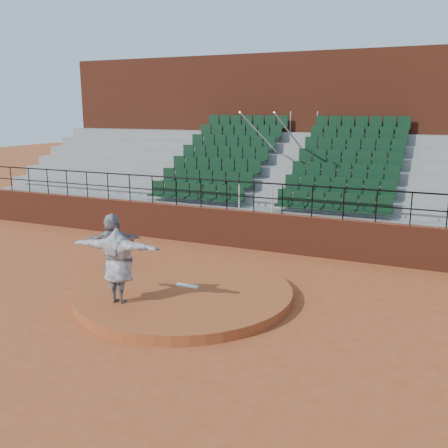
{
  "coord_description": "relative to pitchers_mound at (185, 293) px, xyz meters",
  "views": [
    {
      "loc": [
        5.79,
        -10.58,
        4.73
      ],
      "look_at": [
        0.0,
        2.5,
        1.4
      ],
      "focal_mm": 40.0,
      "sensor_mm": 36.0,
      "label": 1
    }
  ],
  "objects": [
    {
      "name": "fielder",
      "position": [
        -2.95,
        1.06,
        0.75
      ],
      "size": [
        1.62,
        1.36,
        1.75
      ],
      "primitive_type": "imported",
      "rotation": [
        0.0,
        0.0,
        3.76
      ],
      "color": "black",
      "rests_on": "ground"
    },
    {
      "name": "wall_railing",
      "position": [
        0.0,
        5.0,
        1.9
      ],
      "size": [
        24.04,
        0.05,
        1.03
      ],
      "color": "black",
      "rests_on": "boundary_wall"
    },
    {
      "name": "press_box_facade",
      "position": [
        0.0,
        12.6,
        3.43
      ],
      "size": [
        24.0,
        3.0,
        7.1
      ],
      "primitive_type": "cube",
      "color": "maroon",
      "rests_on": "ground"
    },
    {
      "name": "seating_deck",
      "position": [
        0.0,
        8.64,
        1.33
      ],
      "size": [
        24.0,
        5.97,
        4.63
      ],
      "color": "gray",
      "rests_on": "ground"
    },
    {
      "name": "ground",
      "position": [
        0.0,
        0.0,
        -0.12
      ],
      "size": [
        90.0,
        90.0,
        0.0
      ],
      "primitive_type": "plane",
      "color": "#A34A24",
      "rests_on": "ground"
    },
    {
      "name": "boundary_wall",
      "position": [
        0.0,
        5.0,
        0.53
      ],
      "size": [
        24.0,
        0.3,
        1.3
      ],
      "primitive_type": "cube",
      "color": "maroon",
      "rests_on": "ground"
    },
    {
      "name": "pitchers_mound",
      "position": [
        0.0,
        0.0,
        0.0
      ],
      "size": [
        5.5,
        5.5,
        0.25
      ],
      "primitive_type": "cylinder",
      "color": "#A04B24",
      "rests_on": "ground"
    },
    {
      "name": "pitching_rubber",
      "position": [
        0.0,
        0.15,
        0.14
      ],
      "size": [
        0.6,
        0.15,
        0.03
      ],
      "primitive_type": "cube",
      "color": "white",
      "rests_on": "pitchers_mound"
    },
    {
      "name": "pitcher",
      "position": [
        -0.97,
        -1.42,
        1.03
      ],
      "size": [
        2.27,
        0.86,
        1.8
      ],
      "primitive_type": "imported",
      "rotation": [
        0.0,
        0.0,
        3.26
      ],
      "color": "black",
      "rests_on": "pitchers_mound"
    }
  ]
}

